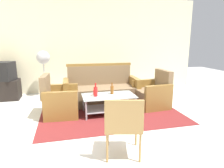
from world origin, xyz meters
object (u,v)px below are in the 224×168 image
armchair_left (60,102)px  couch (101,91)px  bottle_red (96,91)px  armchair_right (152,95)px  bottle_brown (112,90)px  tv_stand (3,90)px  wicker_chair (123,123)px  cup (95,92)px  television (1,71)px  pedestal_fan (43,60)px  coffee_table (109,102)px

armchair_left → couch: bearing=125.3°
couch → bottle_red: couch is taller
armchair_right → bottle_brown: (-1.01, -0.13, 0.22)m
couch → tv_stand: couch is taller
couch → wicker_chair: bearing=87.6°
cup → armchair_right: bearing=3.6°
television → armchair_left: bearing=149.7°
cup → bottle_red: bearing=-92.7°
bottle_brown → cup: bearing=172.7°
tv_stand → pedestal_fan: size_ratio=0.63×
couch → coffee_table: (0.02, -0.75, -0.04)m
armchair_right → television: 3.89m
coffee_table → bottle_brown: bearing=43.1°
armchair_right → bottle_red: (-1.38, -0.23, 0.23)m
wicker_chair → tv_stand: bearing=138.6°
armchair_left → cup: size_ratio=8.50×
couch → pedestal_fan: pedestal_fan is taller
coffee_table → cup: cup is taller
armchair_left → cup: armchair_left is taller
couch → armchair_left: (-0.98, -0.59, -0.03)m
armchair_left → tv_stand: armchair_left is taller
couch → bottle_brown: (0.11, -0.67, 0.19)m
bottle_brown → wicker_chair: wicker_chair is taller
couch → tv_stand: (-2.45, 0.93, -0.06)m
armchair_left → pedestal_fan: pedestal_fan is taller
armchair_right → tv_stand: size_ratio=1.06×
coffee_table → wicker_chair: 1.63m
pedestal_fan → bottle_red: bearing=-56.7°
armchair_right → bottle_red: size_ratio=3.06×
armchair_right → pedestal_fan: bearing=54.7°
tv_stand → armchair_left: bearing=-45.8°
tv_stand → wicker_chair: bearing=-55.0°
armchair_right → coffee_table: bearing=96.8°
couch → tv_stand: bearing=-19.4°
coffee_table → pedestal_fan: 2.36m
television → bottle_brown: bearing=163.7°
bottle_brown → wicker_chair: (-0.26, -1.69, -0.01)m
couch → wicker_chair: size_ratio=2.16×
armchair_right → pedestal_fan: size_ratio=0.67×
tv_stand → television: (0.00, 0.00, 0.50)m
armchair_left → pedestal_fan: size_ratio=0.67×
coffee_table → television: size_ratio=1.58×
armchair_left → cup: (0.73, -0.03, 0.17)m
armchair_left → bottle_brown: 1.11m
television → pedestal_fan: pedestal_fan is taller
armchair_left → coffee_table: 1.01m
pedestal_fan → wicker_chair: (1.25, -3.33, -0.52)m
coffee_table → bottle_brown: bottle_brown is taller
couch → coffee_table: size_ratio=1.65×
television → bottle_red: bearing=157.9°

